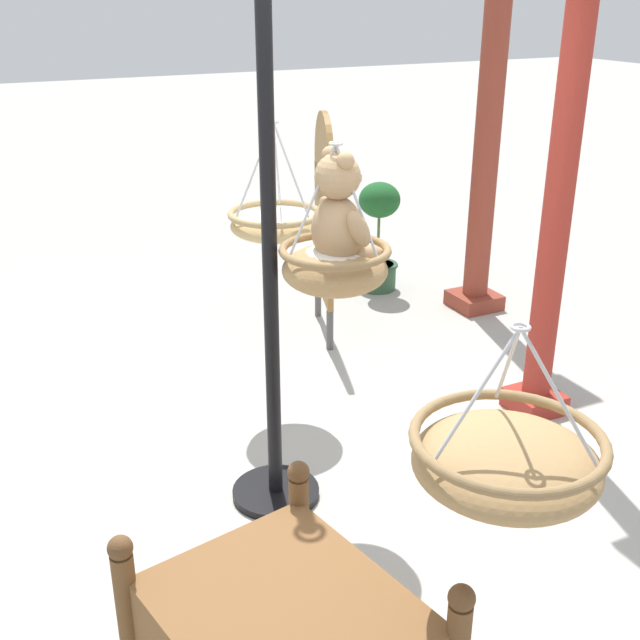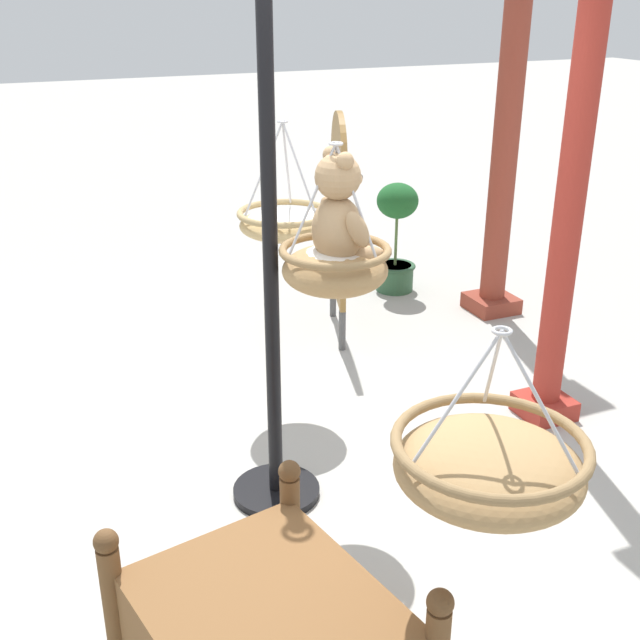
# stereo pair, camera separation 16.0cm
# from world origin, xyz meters

# --- Properties ---
(ground_plane) EXTENTS (40.00, 40.00, 0.00)m
(ground_plane) POSITION_xyz_m (0.00, 0.00, 0.00)
(ground_plane) COLOR #ADAAA3
(display_pole_central) EXTENTS (0.44, 0.44, 2.54)m
(display_pole_central) POSITION_xyz_m (-0.13, -0.14, 0.80)
(display_pole_central) COLOR black
(display_pole_central) RESTS_ON ground
(hanging_basket_with_teddy) EXTENTS (0.50, 0.50, 0.67)m
(hanging_basket_with_teddy) POSITION_xyz_m (0.02, 0.11, 1.24)
(hanging_basket_with_teddy) COLOR #A37F51
(teddy_bear) EXTENTS (0.35, 0.32, 0.52)m
(teddy_bear) POSITION_xyz_m (0.02, 0.13, 1.47)
(teddy_bear) COLOR tan
(hanging_basket_left_high) EXTENTS (0.54, 0.54, 0.66)m
(hanging_basket_left_high) POSITION_xyz_m (-1.04, 0.27, 1.15)
(hanging_basket_left_high) COLOR tan
(hanging_basket_right_low) EXTENTS (0.62, 0.62, 0.57)m
(hanging_basket_right_low) POSITION_xyz_m (1.36, 0.03, 1.03)
(hanging_basket_right_low) COLOR #A37F51
(greenhouse_pillar_left) EXTENTS (0.37, 0.37, 3.07)m
(greenhouse_pillar_left) POSITION_xyz_m (-1.78, 2.29, 1.48)
(greenhouse_pillar_left) COLOR brown
(greenhouse_pillar_left) RESTS_ON ground
(greenhouse_pillar_far_back) EXTENTS (0.31, 0.31, 2.84)m
(greenhouse_pillar_far_back) POSITION_xyz_m (-0.25, 1.62, 1.37)
(greenhouse_pillar_far_back) COLOR #9E2D23
(greenhouse_pillar_far_back) RESTS_ON ground
(potted_plant_fern_front) EXTENTS (0.35, 0.35, 0.92)m
(potted_plant_fern_front) POSITION_xyz_m (-2.49, 1.80, 0.49)
(potted_plant_fern_front) COLOR #2D5638
(potted_plant_fern_front) RESTS_ON ground
(display_sign_board) EXTENTS (0.68, 0.26, 1.62)m
(display_sign_board) POSITION_xyz_m (-1.87, 0.99, 0.95)
(display_sign_board) COLOR olive
(display_sign_board) RESTS_ON ground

